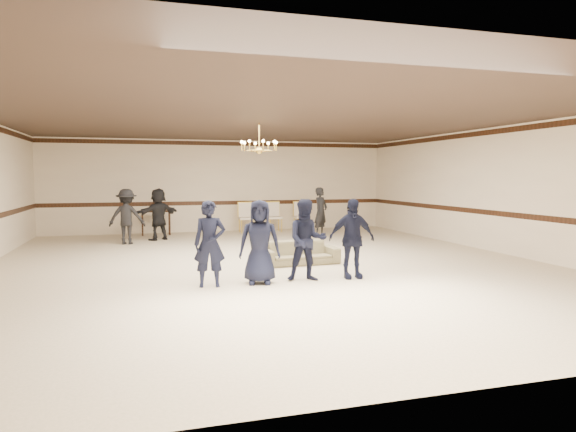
% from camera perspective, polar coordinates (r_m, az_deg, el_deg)
% --- Properties ---
extents(room, '(12.01, 14.01, 3.21)m').
position_cam_1_polar(room, '(11.18, -2.09, 2.72)').
color(room, beige).
rests_on(room, ground).
extents(chair_rail, '(12.00, 0.02, 0.14)m').
position_cam_1_polar(chair_rail, '(18.06, -7.49, 1.47)').
color(chair_rail, black).
rests_on(chair_rail, wall_back).
extents(crown_molding, '(12.00, 0.02, 0.14)m').
position_cam_1_polar(crown_molding, '(18.07, -7.56, 8.07)').
color(crown_molding, black).
rests_on(crown_molding, wall_back).
extents(chandelier, '(0.94, 0.94, 0.89)m').
position_cam_1_polar(chandelier, '(12.18, -3.27, 8.86)').
color(chandelier, gold).
rests_on(chandelier, ceiling).
extents(boy_a, '(0.60, 0.43, 1.53)m').
position_cam_1_polar(boy_a, '(9.04, -8.79, -3.10)').
color(boy_a, black).
rests_on(boy_a, floor).
extents(boy_b, '(0.83, 0.64, 1.53)m').
position_cam_1_polar(boy_b, '(9.19, -3.21, -2.92)').
color(boy_b, black).
rests_on(boy_b, floor).
extents(boy_c, '(0.84, 0.71, 1.53)m').
position_cam_1_polar(boy_c, '(9.43, 2.13, -2.73)').
color(boy_c, black).
rests_on(boy_c, floor).
extents(boy_d, '(0.92, 0.43, 1.53)m').
position_cam_1_polar(boy_d, '(9.75, 7.16, -2.52)').
color(boy_d, black).
rests_on(boy_d, floor).
extents(settee, '(1.78, 0.78, 0.51)m').
position_cam_1_polar(settee, '(11.27, 1.25, -4.14)').
color(settee, '#72684C').
rests_on(settee, floor).
extents(adult_left, '(1.12, 0.79, 1.58)m').
position_cam_1_polar(adult_left, '(15.21, -17.66, -0.06)').
color(adult_left, black).
rests_on(adult_left, floor).
extents(adult_mid, '(1.50, 1.14, 1.58)m').
position_cam_1_polar(adult_mid, '(15.91, -14.36, 0.20)').
color(adult_mid, black).
rests_on(adult_mid, floor).
extents(adult_right, '(0.69, 0.66, 1.58)m').
position_cam_1_polar(adult_right, '(16.48, 3.71, 0.48)').
color(adult_right, black).
rests_on(adult_right, floor).
extents(banquet_chair_left, '(0.52, 0.52, 1.03)m').
position_cam_1_polar(banquet_chair_left, '(17.47, -4.71, -0.21)').
color(banquet_chair_left, beige).
rests_on(banquet_chair_left, floor).
extents(banquet_chair_mid, '(0.50, 0.50, 1.03)m').
position_cam_1_polar(banquet_chair_mid, '(17.69, -1.53, -0.13)').
color(banquet_chair_mid, beige).
rests_on(banquet_chair_mid, floor).
extents(banquet_chair_right, '(0.50, 0.50, 1.03)m').
position_cam_1_polar(banquet_chair_right, '(17.97, 1.55, -0.06)').
color(banquet_chair_right, beige).
rests_on(banquet_chair_right, floor).
extents(console_table, '(1.01, 0.51, 0.82)m').
position_cam_1_polar(console_table, '(17.34, -14.60, -0.72)').
color(console_table, black).
rests_on(console_table, floor).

